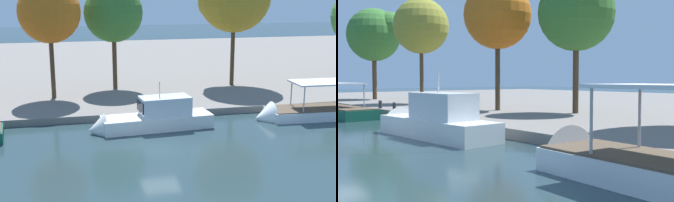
{
  "view_description": "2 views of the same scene",
  "coord_description": "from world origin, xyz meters",
  "views": [
    {
      "loc": [
        -5.94,
        -27.98,
        10.22
      ],
      "look_at": [
        1.7,
        5.33,
        1.99
      ],
      "focal_mm": 49.34,
      "sensor_mm": 36.0,
      "label": 1
    },
    {
      "loc": [
        20.89,
        -6.0,
        3.18
      ],
      "look_at": [
        6.12,
        5.48,
        2.18
      ],
      "focal_mm": 45.24,
      "sensor_mm": 36.0,
      "label": 2
    }
  ],
  "objects": [
    {
      "name": "tree_1",
      "position": [
        -7.05,
        14.64,
        8.46
      ],
      "size": [
        5.55,
        5.55,
        10.55
      ],
      "color": "#4C3823",
      "rests_on": "dock_promenade"
    },
    {
      "name": "tree_5",
      "position": [
        -19.17,
        14.04,
        8.59
      ],
      "size": [
        5.7,
        5.7,
        10.85
      ],
      "color": "#4C3823",
      "rests_on": "dock_promenade"
    },
    {
      "name": "tree_3",
      "position": [
        -30.96,
        13.79,
        8.81
      ],
      "size": [
        6.69,
        6.89,
        11.37
      ],
      "color": "#4C3823",
      "rests_on": "dock_promenade"
    },
    {
      "name": "mooring_bollard_0",
      "position": [
        -12.26,
        8.09,
        0.93
      ],
      "size": [
        0.3,
        0.3,
        0.68
      ],
      "color": "#2D2D33",
      "rests_on": "dock_promenade"
    },
    {
      "name": "mooring_bollard_1",
      "position": [
        -15.17,
        8.03,
        0.95
      ],
      "size": [
        0.32,
        0.32,
        0.72
      ],
      "color": "#2D2D33",
      "rests_on": "dock_promenade"
    },
    {
      "name": "ground_plane",
      "position": [
        0.0,
        0.0,
        0.0
      ],
      "size": [
        220.0,
        220.0,
        0.0
      ],
      "primitive_type": "plane",
      "color": "#23383D"
    },
    {
      "name": "tree_4",
      "position": [
        -0.95,
        17.58,
        8.21
      ],
      "size": [
        5.74,
        5.74,
        10.39
      ],
      "color": "#4C3823",
      "rests_on": "dock_promenade"
    },
    {
      "name": "motor_yacht_2",
      "position": [
        0.25,
        4.88,
        0.66
      ],
      "size": [
        9.47,
        3.06,
        4.44
      ],
      "rotation": [
        0.0,
        0.0,
        3.22
      ],
      "color": "silver",
      "rests_on": "ground_plane"
    },
    {
      "name": "tour_boat_3",
      "position": [
        14.13,
        5.01,
        0.33
      ],
      "size": [
        11.52,
        3.37,
        4.13
      ],
      "rotation": [
        0.0,
        0.0,
        3.1
      ],
      "color": "white",
      "rests_on": "ground_plane"
    }
  ]
}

